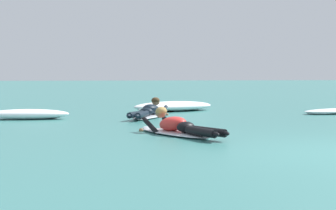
# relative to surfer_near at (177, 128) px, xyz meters

# --- Properties ---
(ground_plane) EXTENTS (120.00, 120.00, 0.00)m
(ground_plane) POSITION_rel_surfer_near_xyz_m (2.33, 7.25, -0.14)
(ground_plane) COLOR #387A75
(surfer_near) EXTENTS (1.45, 2.43, 0.54)m
(surfer_near) POSITION_rel_surfer_near_xyz_m (0.00, 0.00, 0.00)
(surfer_near) COLOR silver
(surfer_near) RESTS_ON ground
(surfer_far) EXTENTS (1.41, 2.55, 0.53)m
(surfer_far) POSITION_rel_surfer_near_xyz_m (-0.10, 4.07, -0.00)
(surfer_far) COLOR silver
(surfer_far) RESTS_ON ground
(whitewater_mid_left) EXTENTS (2.04, 0.59, 0.25)m
(whitewater_mid_left) POSITION_rel_surfer_near_xyz_m (-3.12, 3.92, -0.02)
(whitewater_mid_left) COLOR white
(whitewater_mid_left) RESTS_ON ground
(whitewater_mid_right) EXTENTS (2.79, 2.01, 0.29)m
(whitewater_mid_right) POSITION_rel_surfer_near_xyz_m (0.84, 6.43, -0.01)
(whitewater_mid_right) COLOR white
(whitewater_mid_right) RESTS_ON ground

